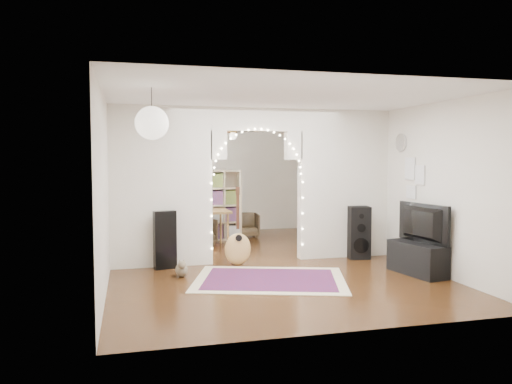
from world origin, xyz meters
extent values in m
plane|color=black|center=(0.00, 0.00, 0.00)|extent=(7.50, 7.50, 0.00)
cube|color=white|center=(0.00, 0.00, 2.70)|extent=(5.00, 7.50, 0.02)
cube|color=silver|center=(0.00, 3.75, 1.35)|extent=(5.00, 0.02, 2.70)
cube|color=silver|center=(0.00, -3.75, 1.35)|extent=(5.00, 0.02, 2.70)
cube|color=silver|center=(-2.50, 0.00, 1.35)|extent=(0.02, 7.50, 2.70)
cube|color=silver|center=(2.50, 0.00, 1.35)|extent=(0.02, 7.50, 2.70)
cube|color=silver|center=(-1.65, 0.00, 1.35)|extent=(1.70, 0.20, 2.70)
cube|color=silver|center=(1.65, 0.00, 1.35)|extent=(1.70, 0.20, 2.70)
cube|color=silver|center=(0.00, 0.00, 2.50)|extent=(1.60, 0.20, 0.40)
cube|color=white|center=(-2.47, 1.80, 1.50)|extent=(0.04, 1.20, 1.40)
cylinder|color=white|center=(2.48, -0.60, 2.10)|extent=(0.03, 0.31, 0.31)
sphere|color=white|center=(-1.90, -2.40, 2.25)|extent=(0.40, 0.40, 0.40)
cube|color=maroon|center=(-0.14, -1.38, 0.01)|extent=(2.64, 2.29, 0.02)
cube|color=black|center=(-1.62, -0.25, 0.48)|extent=(0.39, 0.21, 0.96)
ellipsoid|color=tan|center=(-0.39, -0.25, 0.48)|extent=(0.48, 0.27, 0.55)
cube|color=black|center=(-0.39, -0.25, 0.93)|extent=(0.06, 0.05, 0.63)
cube|color=black|center=(-0.39, -0.25, 1.28)|extent=(0.07, 0.05, 0.14)
ellipsoid|color=brown|center=(-1.41, -0.86, 0.11)|extent=(0.21, 0.31, 0.21)
sphere|color=brown|center=(-1.42, -0.98, 0.21)|extent=(0.13, 0.13, 0.12)
cone|color=brown|center=(-1.45, -0.98, 0.27)|extent=(0.04, 0.04, 0.04)
cone|color=brown|center=(-1.39, -0.98, 0.27)|extent=(0.04, 0.04, 0.04)
cylinder|color=brown|center=(-1.40, -0.70, 0.04)|extent=(0.04, 0.20, 0.07)
cube|color=black|center=(1.86, -0.25, 0.48)|extent=(0.42, 0.38, 0.95)
cylinder|color=black|center=(1.83, -0.41, 0.26)|extent=(0.27, 0.07, 0.28)
cylinder|color=black|center=(1.83, -0.41, 0.58)|extent=(0.15, 0.05, 0.15)
cylinder|color=black|center=(1.83, -0.41, 0.79)|extent=(0.09, 0.03, 0.08)
cube|color=black|center=(2.20, -1.62, 0.25)|extent=(0.56, 1.05, 0.50)
imported|color=black|center=(2.20, -1.62, 0.81)|extent=(0.32, 1.08, 0.62)
cube|color=#CDB495|center=(-0.53, 2.41, 0.78)|extent=(1.53, 0.42, 1.56)
cube|color=brown|center=(-0.79, 1.62, 0.73)|extent=(1.24, 0.86, 0.05)
cylinder|color=brown|center=(-1.29, 1.28, 0.35)|extent=(0.05, 0.05, 0.70)
cylinder|color=brown|center=(-0.25, 1.33, 0.35)|extent=(0.05, 0.05, 0.70)
cylinder|color=brown|center=(-1.32, 1.92, 0.35)|extent=(0.05, 0.05, 0.70)
cylinder|color=brown|center=(-0.29, 1.97, 0.35)|extent=(0.05, 0.05, 0.70)
imported|color=silver|center=(-0.79, 1.62, 0.85)|extent=(0.19, 0.19, 0.19)
imported|color=#493924|center=(-0.76, 1.92, 0.28)|extent=(0.78, 0.79, 0.55)
imported|color=#493924|center=(0.41, 2.62, 0.28)|extent=(0.65, 0.67, 0.56)
camera|label=1|loc=(-2.17, -8.50, 1.84)|focal=35.00mm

